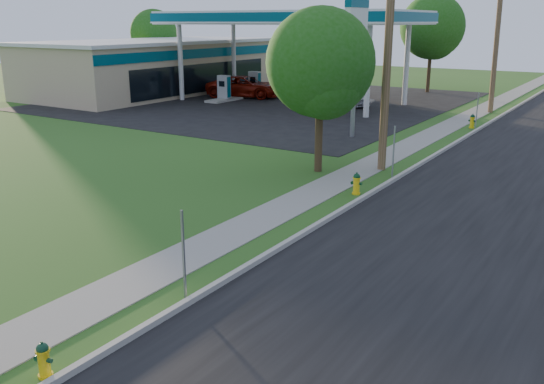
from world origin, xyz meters
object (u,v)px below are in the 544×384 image
Objects in this scene: fuel_pump_sw at (255,86)px; hydrant_mid at (356,184)px; utility_pole_far at (497,36)px; fuel_pump_se at (358,94)px; car_red at (245,87)px; utility_pole_mid at (388,42)px; tree_back at (154,35)px; tree_verge at (322,67)px; hydrant_near at (44,360)px; fuel_pump_ne at (332,100)px; price_pylon at (356,27)px; hydrant_far at (472,121)px; tree_lot at (433,29)px; fuel_pump_nw at (224,91)px; car_silver at (346,97)px.

hydrant_mid is at bearing -48.18° from fuel_pump_sw.
utility_pole_far is at bearing 91.61° from hydrant_mid.
car_red is (-9.00, -1.34, 0.10)m from fuel_pump_se.
utility_pole_mid is 39.40m from tree_back.
tree_verge reaches higher than hydrant_near.
fuel_pump_ne is at bearing -19.52° from tree_back.
utility_pole_mid is at bearing -33.14° from tree_back.
utility_pole_far reaches higher than hydrant_mid.
price_pylon is 1.09× the size of tree_verge.
tree_verge is (15.97, -18.67, 3.33)m from fuel_pump_sw.
car_red is at bearing -172.54° from utility_pole_far.
hydrant_far is (9.47, -1.46, -0.33)m from fuel_pump_ne.
utility_pole_mid is 1.24× the size of tree_lot.
utility_pole_far is at bearing 84.41° from tree_verge.
price_pylon is at bearing -126.50° from hydrant_far.
utility_pole_far is 7.85m from hydrant_far.
tree_lot reaches higher than fuel_pump_sw.
fuel_pump_nw is 16.57m from price_pylon.
fuel_pump_ne and fuel_pump_se have the same top height.
fuel_pump_sw is at bearing 136.48° from utility_pole_mid.
utility_pole_far is 19.77m from tree_verge.
hydrant_mid is at bearing -60.32° from fuel_pump_ne.
hydrant_near is (7.69, -42.92, -4.76)m from tree_lot.
utility_pole_mid is 14.83× the size of hydrant_near.
tree_lot is at bearing 103.93° from hydrant_mid.
fuel_pump_se reaches higher than hydrant_far.
utility_pole_mid is 1.43× the size of price_pylon.
fuel_pump_sw is (-17.90, -1.00, -4.08)m from utility_pole_far.
fuel_pump_nw reaches higher than car_red.
fuel_pump_ne is 9.85m from fuel_pump_sw.
utility_pole_mid is 12.42m from hydrant_far.
price_pylon is at bearing 116.14° from hydrant_mid.
car_silver reaches higher than hydrant_mid.
car_red is 8.70m from car_silver.
fuel_pump_ne is 4.13× the size of hydrant_mid.
price_pylon is 9.04m from hydrant_far.
fuel_pump_sw is 0.83× the size of car_silver.
price_pylon reaches higher than fuel_pump_se.
fuel_pump_nw is 4.00m from fuel_pump_sw.
fuel_pump_nw is 0.46× the size of tree_back.
tree_lot is 2.04× the size of car_silver.
tree_lot is at bearing 11.17° from tree_back.
utility_pole_mid reaches higher than fuel_pump_ne.
hydrant_near is at bearing -73.78° from fuel_pump_se.
utility_pole_mid is at bearing 40.87° from tree_verge.
fuel_pump_sw is 27.76m from hydrant_mid.
price_pylon reaches higher than fuel_pump_ne.
fuel_pump_nw is 4.01× the size of hydrant_far.
hydrant_mid is (18.51, -16.69, -0.34)m from fuel_pump_nw.
hydrant_far is (2.49, 13.20, -3.66)m from tree_verge.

